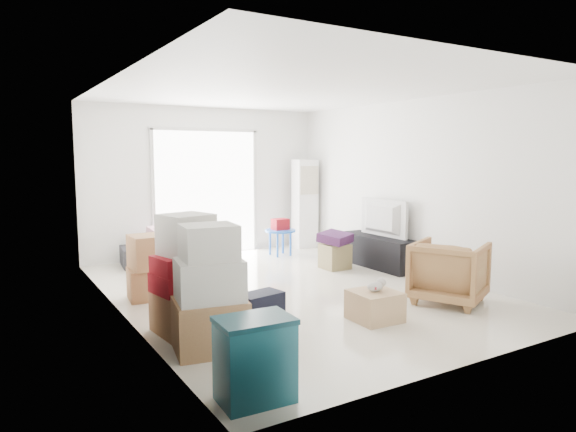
{
  "coord_description": "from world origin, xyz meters",
  "views": [
    {
      "loc": [
        -3.58,
        -5.89,
        1.84
      ],
      "look_at": [
        0.08,
        0.2,
        0.99
      ],
      "focal_mm": 32.0,
      "sensor_mm": 36.0,
      "label": 1
    }
  ],
  "objects_px": {
    "sofa": "(171,245)",
    "ac_tower": "(305,204)",
    "storage_bins": "(255,359)",
    "armchair": "(449,269)",
    "television": "(378,232)",
    "tv_console": "(378,251)",
    "wood_crate": "(375,306)",
    "ottoman": "(335,256)",
    "kids_table": "(280,229)"
  },
  "relations": [
    {
      "from": "sofa",
      "to": "ac_tower",
      "type": "bearing_deg",
      "value": 9.78
    },
    {
      "from": "sofa",
      "to": "storage_bins",
      "type": "xyz_separation_m",
      "value": [
        -1.05,
        -5.12,
        0.0
      ]
    },
    {
      "from": "armchair",
      "to": "television",
      "type": "bearing_deg",
      "value": -42.99
    },
    {
      "from": "tv_console",
      "to": "wood_crate",
      "type": "relative_size",
      "value": 3.08
    },
    {
      "from": "ac_tower",
      "to": "wood_crate",
      "type": "distance_m",
      "value": 4.7
    },
    {
      "from": "armchair",
      "to": "ottoman",
      "type": "bearing_deg",
      "value": -24.26
    },
    {
      "from": "tv_console",
      "to": "armchair",
      "type": "bearing_deg",
      "value": -106.87
    },
    {
      "from": "ac_tower",
      "to": "ottoman",
      "type": "height_order",
      "value": "ac_tower"
    },
    {
      "from": "ac_tower",
      "to": "kids_table",
      "type": "xyz_separation_m",
      "value": [
        -0.85,
        -0.49,
        -0.39
      ]
    },
    {
      "from": "ottoman",
      "to": "armchair",
      "type": "bearing_deg",
      "value": -88.14
    },
    {
      "from": "tv_console",
      "to": "armchair",
      "type": "distance_m",
      "value": 2.15
    },
    {
      "from": "kids_table",
      "to": "television",
      "type": "bearing_deg",
      "value": -61.51
    },
    {
      "from": "ac_tower",
      "to": "wood_crate",
      "type": "xyz_separation_m",
      "value": [
        -1.83,
        -4.27,
        -0.71
      ]
    },
    {
      "from": "sofa",
      "to": "armchair",
      "type": "relative_size",
      "value": 1.91
    },
    {
      "from": "storage_bins",
      "to": "ac_tower",
      "type": "bearing_deg",
      "value": 53.85
    },
    {
      "from": "kids_table",
      "to": "sofa",
      "type": "bearing_deg",
      "value": 170.14
    },
    {
      "from": "tv_console",
      "to": "armchair",
      "type": "xyz_separation_m",
      "value": [
        -0.62,
        -2.05,
        0.17
      ]
    },
    {
      "from": "sofa",
      "to": "storage_bins",
      "type": "height_order",
      "value": "storage_bins"
    },
    {
      "from": "ac_tower",
      "to": "kids_table",
      "type": "height_order",
      "value": "ac_tower"
    },
    {
      "from": "storage_bins",
      "to": "kids_table",
      "type": "bearing_deg",
      "value": 57.93
    },
    {
      "from": "tv_console",
      "to": "television",
      "type": "height_order",
      "value": "television"
    },
    {
      "from": "sofa",
      "to": "ottoman",
      "type": "xyz_separation_m",
      "value": [
        2.16,
        -1.75,
        -0.12
      ]
    },
    {
      "from": "ottoman",
      "to": "tv_console",
      "type": "bearing_deg",
      "value": -19.78
    },
    {
      "from": "storage_bins",
      "to": "armchair",
      "type": "bearing_deg",
      "value": 17.98
    },
    {
      "from": "ac_tower",
      "to": "armchair",
      "type": "bearing_deg",
      "value": -97.75
    },
    {
      "from": "ac_tower",
      "to": "storage_bins",
      "type": "relative_size",
      "value": 2.72
    },
    {
      "from": "armchair",
      "to": "wood_crate",
      "type": "distance_m",
      "value": 1.29
    },
    {
      "from": "television",
      "to": "armchair",
      "type": "height_order",
      "value": "armchair"
    },
    {
      "from": "ottoman",
      "to": "wood_crate",
      "type": "bearing_deg",
      "value": -116.58
    },
    {
      "from": "ac_tower",
      "to": "storage_bins",
      "type": "distance_m",
      "value": 6.55
    },
    {
      "from": "ottoman",
      "to": "kids_table",
      "type": "bearing_deg",
      "value": 98.34
    },
    {
      "from": "tv_console",
      "to": "kids_table",
      "type": "height_order",
      "value": "kids_table"
    },
    {
      "from": "ac_tower",
      "to": "ottoman",
      "type": "relative_size",
      "value": 4.35
    },
    {
      "from": "kids_table",
      "to": "ac_tower",
      "type": "bearing_deg",
      "value": 29.79
    },
    {
      "from": "ac_tower",
      "to": "kids_table",
      "type": "distance_m",
      "value": 1.06
    },
    {
      "from": "tv_console",
      "to": "wood_crate",
      "type": "distance_m",
      "value": 2.83
    },
    {
      "from": "sofa",
      "to": "storage_bins",
      "type": "bearing_deg",
      "value": -94.83
    },
    {
      "from": "armchair",
      "to": "tv_console",
      "type": "bearing_deg",
      "value": -42.99
    },
    {
      "from": "ottoman",
      "to": "kids_table",
      "type": "distance_m",
      "value": 1.46
    },
    {
      "from": "sofa",
      "to": "kids_table",
      "type": "bearing_deg",
      "value": -3.15
    },
    {
      "from": "television",
      "to": "armchair",
      "type": "bearing_deg",
      "value": 162.5
    },
    {
      "from": "television",
      "to": "tv_console",
      "type": "bearing_deg",
      "value": -0.63
    },
    {
      "from": "television",
      "to": "wood_crate",
      "type": "xyz_separation_m",
      "value": [
        -1.88,
        -2.12,
        -0.41
      ]
    },
    {
      "from": "sofa",
      "to": "storage_bins",
      "type": "relative_size",
      "value": 2.54
    },
    {
      "from": "tv_console",
      "to": "kids_table",
      "type": "relative_size",
      "value": 2.23
    },
    {
      "from": "tv_console",
      "to": "storage_bins",
      "type": "xyz_separation_m",
      "value": [
        -3.9,
        -3.11,
        0.07
      ]
    },
    {
      "from": "kids_table",
      "to": "storage_bins",
      "type": "bearing_deg",
      "value": -122.07
    },
    {
      "from": "ac_tower",
      "to": "ottoman",
      "type": "xyz_separation_m",
      "value": [
        -0.65,
        -1.9,
        -0.67
      ]
    },
    {
      "from": "ac_tower",
      "to": "kids_table",
      "type": "bearing_deg",
      "value": -150.21
    },
    {
      "from": "storage_bins",
      "to": "kids_table",
      "type": "xyz_separation_m",
      "value": [
        3.0,
        4.78,
        0.17
      ]
    }
  ]
}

